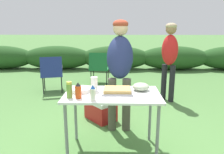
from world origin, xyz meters
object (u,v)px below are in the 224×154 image
Objects in this scene: relish_jar at (69,90)px; standing_person_in_dark_puffer at (170,54)px; camp_chair_green_behind_table at (99,66)px; food_tray at (117,91)px; mayo_bottle at (93,93)px; folding_table at (112,100)px; cooler_box at (101,109)px; mixing_bowl at (141,87)px; standing_person_in_olive_jacket at (120,63)px; plate_stack at (81,90)px; paper_cup_stack at (94,84)px; hot_sauce_bottle at (78,91)px; camp_chair_near_hedge at (52,72)px.

relish_jar is 0.12× the size of standing_person_in_dark_puffer.
standing_person_in_dark_puffer is 1.85× the size of camp_chair_green_behind_table.
food_tray is 1.96× the size of relish_jar.
mayo_bottle is 3.34m from camp_chair_green_behind_table.
food_tray is 2.11m from standing_person_in_dark_puffer.
camp_chair_green_behind_table reaches higher than folding_table.
food_tray is 1.10m from cooler_box.
food_tray is 2.09× the size of mayo_bottle.
camp_chair_green_behind_table is at bearing -36.34° from cooler_box.
mixing_bowl is 0.13× the size of standing_person_in_olive_jacket.
plate_stack is at bearing 68.76° from relish_jar.
plate_stack is at bearing -85.96° from camp_chair_green_behind_table.
cooler_box is (0.19, -2.15, -0.30)m from camp_chair_green_behind_table.
mixing_bowl is (0.72, 0.07, 0.02)m from plate_stack.
paper_cup_stack is at bearing -175.14° from mixing_bowl.
cooler_box is (0.15, 1.08, -0.65)m from hot_sauce_bottle.
plate_stack is 1.06m from cooler_box.
hot_sauce_bottle reaches higher than cooler_box.
relish_jar is 2.54m from standing_person_in_dark_puffer.
mixing_bowl is at bearing 20.01° from relish_jar.
camp_chair_green_behind_table is (-0.74, 2.93, -0.32)m from mixing_bowl.
camp_chair_green_behind_table is at bearing -174.04° from standing_person_in_dark_puffer.
camp_chair_green_behind_table is at bearing 90.45° from plate_stack.
folding_table reaches higher than cooler_box.
standing_person_in_olive_jacket is 2.77× the size of cooler_box.
paper_cup_stack is (-0.56, -0.05, 0.04)m from mixing_bowl.
folding_table is at bearing 52.07° from mayo_bottle.
standing_person_in_olive_jacket is 1.90× the size of camp_chair_green_behind_table.
hot_sauce_bottle is (-0.36, -0.17, 0.16)m from folding_table.
paper_cup_stack is 0.35m from relish_jar.
paper_cup_stack is 1.03× the size of mayo_bottle.
relish_jar reaches higher than paper_cup_stack.
camp_chair_near_hedge is at bearing 114.20° from plate_stack.
paper_cup_stack is 0.96× the size of relish_jar.
hot_sauce_bottle is at bearing -81.99° from camp_chair_near_hedge.
standing_person_in_dark_puffer is at bearing 53.35° from standing_person_in_olive_jacket.
hot_sauce_bottle is at bearing -155.01° from food_tray.
standing_person_in_olive_jacket is (0.04, 0.65, 0.22)m from food_tray.
mayo_bottle is at bearing -75.94° from standing_person_in_dark_puffer.
standing_person_in_olive_jacket is at bearing 82.03° from folding_table.
plate_stack is 0.29× the size of camp_chair_near_hedge.
mixing_bowl is at bearing -66.29° from camp_chair_near_hedge.
plate_stack is 0.72m from mixing_bowl.
mayo_bottle is (0.17, -0.08, -0.00)m from hot_sauce_bottle.
camp_chair_green_behind_table is 2.18m from cooler_box.
mayo_bottle reaches higher than folding_table.
standing_person_in_olive_jacket is at bearing 56.50° from relish_jar.
mixing_bowl is 0.77m from hot_sauce_bottle.
food_tray is 2.02× the size of hot_sauce_bottle.
camp_chair_green_behind_table is (-1.48, 1.21, -0.49)m from standing_person_in_dark_puffer.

